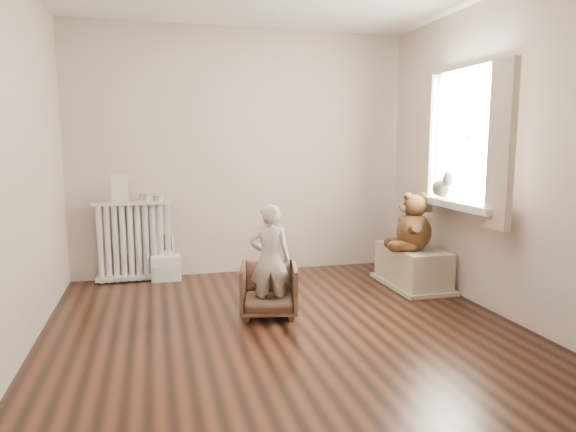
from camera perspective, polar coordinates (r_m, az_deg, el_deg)
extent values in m
cube|color=black|center=(4.06, -0.45, -12.24)|extent=(3.60, 3.60, 0.01)
cube|color=beige|center=(5.56, -5.06, 6.99)|extent=(3.60, 0.02, 2.60)
cube|color=beige|center=(2.11, 11.69, 4.83)|extent=(3.60, 0.02, 2.60)
cube|color=beige|center=(3.79, -28.05, 5.48)|extent=(0.02, 3.60, 2.60)
cube|color=beige|center=(4.59, 22.02, 6.16)|extent=(0.02, 3.60, 2.60)
cube|color=white|center=(4.81, 19.58, 8.14)|extent=(0.03, 0.90, 1.10)
cube|color=silver|center=(4.79, 18.36, 1.24)|extent=(0.22, 1.10, 0.06)
cube|color=beige|center=(4.28, 22.62, 7.23)|extent=(0.06, 0.26, 1.30)
cube|color=beige|center=(5.23, 15.02, 7.65)|extent=(0.06, 0.26, 1.30)
cube|color=silver|center=(5.47, -16.68, -2.96)|extent=(0.78, 0.15, 0.82)
cube|color=beige|center=(5.39, -18.22, 2.93)|extent=(0.16, 0.01, 0.27)
cylinder|color=#A59E8C|center=(5.39, -15.58, 1.97)|extent=(0.11, 0.11, 0.07)
cylinder|color=#A59E8C|center=(5.39, -14.22, 1.95)|extent=(0.10, 0.10, 0.06)
cube|color=silver|center=(5.46, -13.46, -4.09)|extent=(0.30, 0.21, 0.47)
imported|color=brown|center=(4.26, -2.16, -8.17)|extent=(0.55, 0.56, 0.43)
imported|color=silver|center=(4.15, -2.03, -4.89)|extent=(0.37, 0.28, 0.91)
cube|color=#BAB294|center=(5.25, 13.67, -5.41)|extent=(0.44, 0.83, 0.39)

